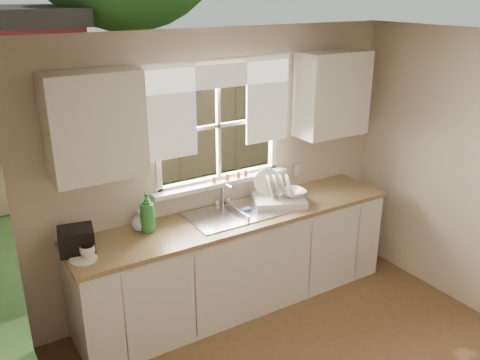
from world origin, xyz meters
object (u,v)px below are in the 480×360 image
soap_bottle_a (147,212)px  cup (88,251)px  dish_rack (278,196)px  black_appliance (76,240)px

soap_bottle_a → cup: soap_bottle_a is taller
dish_rack → cup: dish_rack is taller
soap_bottle_a → black_appliance: bearing=178.4°
dish_rack → black_appliance: bearing=178.5°
soap_bottle_a → cup: size_ratio=2.96×
dish_rack → cup: bearing=-177.5°
soap_bottle_a → cup: 0.59m
soap_bottle_a → cup: (-0.55, -0.17, -0.13)m
dish_rack → black_appliance: dish_rack is taller
cup → soap_bottle_a: bearing=2.2°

